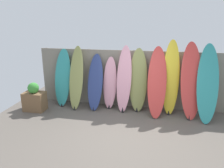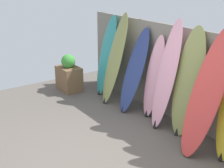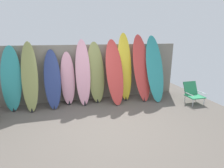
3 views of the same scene
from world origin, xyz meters
name	(u,v)px [view 3 (image 3 of 3)]	position (x,y,z in m)	size (l,w,h in m)	color
ground	(102,127)	(0.00, 0.00, 0.00)	(7.68, 7.68, 0.00)	#5B544C
fence_back	(89,73)	(0.00, 2.01, 0.90)	(6.08, 0.11, 1.80)	gray
surfboard_teal_0	(11,79)	(-2.22, 1.69, 0.91)	(0.58, 0.53, 1.82)	teal
surfboard_olive_1	(30,77)	(-1.72, 1.57, 0.96)	(0.44, 0.64, 1.93)	olive
surfboard_navy_2	(52,80)	(-1.13, 1.62, 0.83)	(0.49, 0.67, 1.69)	navy
surfboard_pink_3	(68,79)	(-0.69, 1.75, 0.79)	(0.44, 0.38, 1.61)	pink
surfboard_pink_4	(83,73)	(-0.24, 1.63, 0.97)	(0.48, 0.53, 1.98)	pink
surfboard_olive_5	(96,73)	(0.18, 1.72, 0.94)	(0.58, 0.49, 1.90)	olive
surfboard_red_6	(115,72)	(0.73, 1.53, 0.98)	(0.56, 0.84, 1.97)	#D13D38
surfboard_yellow_7	(125,67)	(1.12, 1.70, 1.07)	(0.49, 0.47, 2.17)	yellow
surfboard_red_8	(142,68)	(1.67, 1.58, 1.05)	(0.66, 0.80, 2.12)	#D13D38
surfboard_teal_9	(155,69)	(2.08, 1.47, 1.03)	(0.60, 0.90, 2.09)	teal
beach_chair	(193,93)	(3.13, 0.83, 0.32)	(0.50, 0.57, 0.64)	silver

